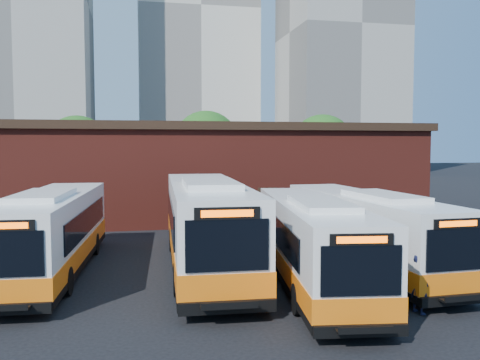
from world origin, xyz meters
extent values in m
plane|color=black|center=(0.00, 0.00, 0.00)|extent=(220.00, 220.00, 0.00)
cube|color=white|center=(-8.09, 4.83, 1.72)|extent=(3.23, 11.74, 2.76)
cube|color=orange|center=(-8.09, 4.83, 0.92)|extent=(3.28, 11.79, 0.68)
cube|color=black|center=(-8.09, 4.83, 0.44)|extent=(3.27, 11.78, 0.24)
cube|color=black|center=(-8.47, -0.99, 1.98)|extent=(2.10, 0.20, 1.31)
cube|color=black|center=(-8.47, -1.00, 2.78)|extent=(1.64, 0.17, 0.31)
cube|color=#FF5905|center=(-8.48, -1.04, 2.78)|extent=(1.30, 0.11, 0.17)
cube|color=black|center=(-8.48, -1.05, 0.44)|extent=(2.47, 0.30, 0.31)
cube|color=black|center=(-8.49, -1.27, 0.53)|extent=(1.42, 0.46, 0.06)
cube|color=black|center=(-8.50, -1.45, 0.60)|extent=(1.40, 0.13, 0.17)
cube|color=black|center=(-9.32, 5.29, 1.98)|extent=(0.65, 9.03, 1.02)
cube|color=black|center=(-6.81, 5.13, 1.98)|extent=(0.65, 9.03, 1.02)
cube|color=white|center=(-8.18, 3.38, 3.19)|extent=(1.94, 4.16, 0.21)
cylinder|color=black|center=(-7.19, 1.47, 0.48)|extent=(0.37, 0.99, 0.97)
cylinder|color=black|center=(-9.00, 7.99, 0.48)|extent=(0.37, 0.99, 0.97)
cylinder|color=black|center=(-6.77, 7.84, 0.48)|extent=(0.37, 0.99, 0.97)
cube|color=white|center=(-2.11, 4.33, 1.92)|extent=(3.37, 13.13, 3.09)
cube|color=orange|center=(-2.11, 4.33, 1.03)|extent=(3.43, 13.19, 0.76)
cube|color=black|center=(-2.11, 4.33, 0.49)|extent=(3.42, 13.17, 0.27)
cube|color=black|center=(-2.41, -2.20, 2.22)|extent=(2.35, 0.17, 1.46)
cube|color=black|center=(-2.41, -2.21, 3.12)|extent=(1.84, 0.15, 0.35)
cube|color=#FF5905|center=(-2.41, -2.25, 3.12)|extent=(1.46, 0.09, 0.20)
cube|color=black|center=(-2.41, -2.27, 0.49)|extent=(2.77, 0.28, 0.35)
cube|color=black|center=(-2.43, -2.51, 0.60)|extent=(1.59, 0.49, 0.07)
cube|color=black|center=(-2.44, -2.71, 0.67)|extent=(1.57, 0.12, 0.20)
cube|color=black|center=(-3.49, 4.83, 2.22)|extent=(0.53, 10.14, 1.14)
cube|color=black|center=(-0.68, 4.70, 2.22)|extent=(0.53, 10.14, 1.14)
cube|color=white|center=(-2.18, 2.71, 3.58)|extent=(2.09, 4.64, 0.24)
cylinder|color=black|center=(-3.53, 0.71, 0.54)|extent=(0.40, 1.10, 1.08)
cylinder|color=black|center=(-1.03, 0.59, 0.54)|extent=(0.40, 1.10, 1.08)
cylinder|color=black|center=(-3.19, 7.86, 0.54)|extent=(0.40, 1.10, 1.08)
cylinder|color=black|center=(-0.69, 7.74, 0.54)|extent=(0.40, 1.10, 1.08)
cube|color=white|center=(1.26, 1.12, 1.66)|extent=(3.83, 11.46, 2.67)
cube|color=orange|center=(1.26, 1.12, 0.89)|extent=(3.88, 11.51, 0.66)
cube|color=black|center=(1.26, 1.12, 0.42)|extent=(3.87, 11.50, 0.23)
cube|color=black|center=(0.52, -4.48, 1.92)|extent=(2.02, 0.32, 1.27)
cube|color=black|center=(0.52, -4.49, 2.70)|extent=(1.59, 0.26, 0.30)
cube|color=#FF5905|center=(0.52, -4.52, 2.70)|extent=(1.26, 0.18, 0.17)
cube|color=black|center=(0.52, -4.54, 0.42)|extent=(2.39, 0.44, 0.30)
cube|color=black|center=(0.49, -4.75, 0.52)|extent=(1.39, 0.53, 0.06)
cube|color=black|center=(0.47, -4.92, 0.58)|extent=(1.35, 0.21, 0.17)
cube|color=black|center=(0.10, 1.65, 1.92)|extent=(1.18, 8.70, 0.98)
cube|color=black|center=(2.51, 1.33, 1.92)|extent=(1.18, 8.70, 0.98)
cube|color=white|center=(1.07, -0.27, 3.09)|extent=(2.12, 4.11, 0.21)
cylinder|color=black|center=(-0.23, -1.90, 0.47)|extent=(0.42, 0.97, 0.94)
cylinder|color=black|center=(1.92, -2.18, 0.47)|extent=(0.42, 0.97, 0.94)
cylinder|color=black|center=(0.57, 4.23, 0.47)|extent=(0.42, 0.97, 0.94)
cylinder|color=black|center=(2.72, 3.95, 0.47)|extent=(0.42, 0.97, 0.94)
cube|color=white|center=(4.16, 2.94, 1.66)|extent=(2.85, 11.34, 2.67)
cube|color=orange|center=(4.16, 2.94, 0.89)|extent=(2.89, 11.39, 0.66)
cube|color=black|center=(4.16, 2.94, 0.42)|extent=(2.88, 11.38, 0.23)
cube|color=black|center=(4.39, -2.71, 1.92)|extent=(2.03, 0.14, 1.27)
cube|color=black|center=(4.39, -2.72, 2.70)|extent=(1.60, 0.12, 0.30)
cube|color=#FF5905|center=(4.39, -2.75, 2.70)|extent=(1.27, 0.07, 0.17)
cube|color=black|center=(4.39, -2.77, 0.42)|extent=(2.40, 0.23, 0.30)
cube|color=black|center=(4.40, -2.98, 0.52)|extent=(1.37, 0.41, 0.06)
cube|color=black|center=(4.41, -3.15, 0.58)|extent=(1.36, 0.09, 0.17)
cube|color=black|center=(2.93, 3.27, 1.92)|extent=(0.40, 8.77, 0.98)
cube|color=black|center=(5.37, 3.37, 1.92)|extent=(0.40, 8.77, 0.98)
cube|color=white|center=(4.22, 1.54, 3.10)|extent=(1.78, 4.00, 0.21)
cylinder|color=black|center=(3.21, -0.29, 0.47)|extent=(0.34, 0.95, 0.94)
cylinder|color=black|center=(5.38, -0.20, 0.47)|extent=(0.34, 0.95, 0.94)
cylinder|color=black|center=(2.96, 5.90, 0.47)|extent=(0.34, 0.95, 0.94)
cylinder|color=black|center=(5.12, 5.99, 0.47)|extent=(0.34, 0.95, 0.94)
imported|color=black|center=(3.34, -2.47, 0.89)|extent=(0.57, 0.74, 1.79)
cube|color=maroon|center=(0.00, 20.00, 3.00)|extent=(28.00, 12.00, 6.00)
cube|color=black|center=(0.00, 20.00, 6.15)|extent=(28.60, 12.60, 0.50)
cube|color=black|center=(3.00, 13.97, 1.20)|extent=(1.20, 0.08, 2.40)
cylinder|color=#382314|center=(-10.00, 32.00, 1.35)|extent=(0.36, 0.36, 2.70)
sphere|color=#185217|center=(-10.00, 32.00, 4.65)|extent=(6.00, 6.00, 6.00)
cylinder|color=#382314|center=(2.00, 34.00, 1.48)|extent=(0.36, 0.36, 2.95)
sphere|color=#185217|center=(2.00, 34.00, 5.08)|extent=(6.56, 6.56, 6.56)
cylinder|color=#382314|center=(13.00, 31.00, 1.40)|extent=(0.36, 0.36, 2.81)
sphere|color=#185217|center=(13.00, 31.00, 4.84)|extent=(6.24, 6.24, 6.24)
cube|color=#ACA89E|center=(-22.00, 72.00, 27.50)|extent=(20.00, 18.00, 55.00)
cube|color=silver|center=(7.00, 86.00, 30.00)|extent=(22.00, 20.00, 60.00)
cube|color=#ACA89E|center=(30.00, 68.00, 24.00)|extent=(18.00, 18.00, 48.00)
camera|label=1|loc=(-4.88, -15.92, 5.02)|focal=38.00mm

